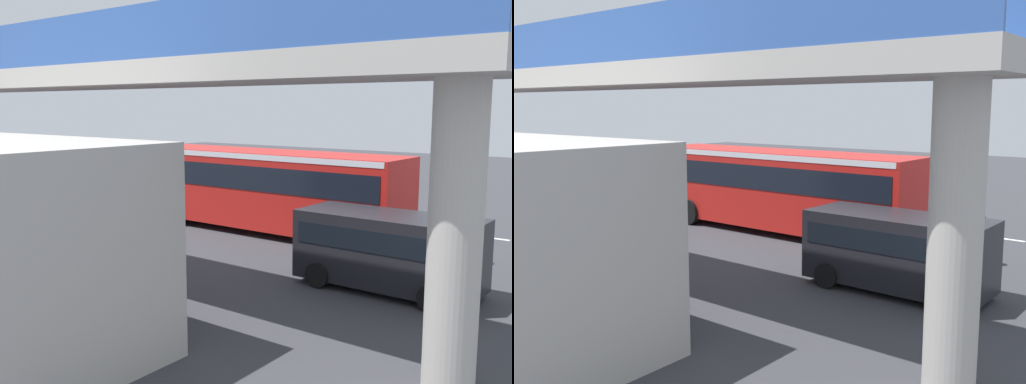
# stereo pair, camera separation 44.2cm
# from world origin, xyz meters

# --- Properties ---
(ground) EXTENTS (80.00, 80.00, 0.00)m
(ground) POSITION_xyz_m (0.00, 0.00, 0.00)
(ground) COLOR #38383D
(city_bus) EXTENTS (11.54, 2.85, 3.15)m
(city_bus) POSITION_xyz_m (-0.89, 0.82, 1.88)
(city_bus) COLOR red
(city_bus) RESTS_ON ground
(parked_van) EXTENTS (4.80, 2.17, 2.05)m
(parked_van) POSITION_xyz_m (-7.96, 4.72, 1.18)
(parked_van) COLOR black
(parked_van) RESTS_ON ground
(bicycle_red) EXTENTS (1.77, 0.44, 0.96)m
(bicycle_red) POSITION_xyz_m (-8.17, 2.02, 0.37)
(bicycle_red) COLOR black
(bicycle_red) RESTS_ON ground
(pedestrian) EXTENTS (0.38, 0.38, 1.79)m
(pedestrian) POSITION_xyz_m (-8.76, 0.91, 0.89)
(pedestrian) COLOR #2D2D38
(pedestrian) RESTS_ON ground
(traffic_sign) EXTENTS (0.08, 0.60, 2.80)m
(traffic_sign) POSITION_xyz_m (0.56, -2.88, 1.89)
(traffic_sign) COLOR slate
(traffic_sign) RESTS_ON ground
(lane_dash_leftmost) EXTENTS (2.00, 0.20, 0.01)m
(lane_dash_leftmost) POSITION_xyz_m (-8.00, -3.36, 0.00)
(lane_dash_leftmost) COLOR silver
(lane_dash_leftmost) RESTS_ON ground
(lane_dash_left) EXTENTS (2.00, 0.20, 0.01)m
(lane_dash_left) POSITION_xyz_m (-4.00, -3.36, 0.00)
(lane_dash_left) COLOR silver
(lane_dash_left) RESTS_ON ground
(lane_dash_centre) EXTENTS (2.00, 0.20, 0.01)m
(lane_dash_centre) POSITION_xyz_m (0.00, -3.36, 0.00)
(lane_dash_centre) COLOR silver
(lane_dash_centre) RESTS_ON ground
(lane_dash_right) EXTENTS (2.00, 0.20, 0.01)m
(lane_dash_right) POSITION_xyz_m (4.00, -3.36, 0.00)
(lane_dash_right) COLOR silver
(lane_dash_right) RESTS_ON ground
(lane_dash_rightmost) EXTENTS (2.00, 0.20, 0.01)m
(lane_dash_rightmost) POSITION_xyz_m (8.00, -3.36, 0.00)
(lane_dash_rightmost) COLOR silver
(lane_dash_rightmost) RESTS_ON ground
(pedestrian_overpass) EXTENTS (24.39, 2.60, 6.93)m
(pedestrian_overpass) POSITION_xyz_m (0.00, 9.21, 5.09)
(pedestrian_overpass) COLOR #B2ADA5
(pedestrian_overpass) RESTS_ON ground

